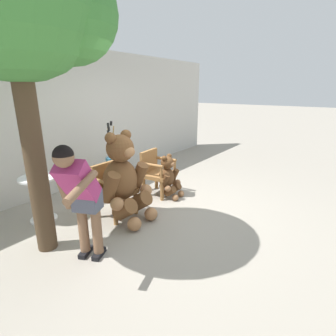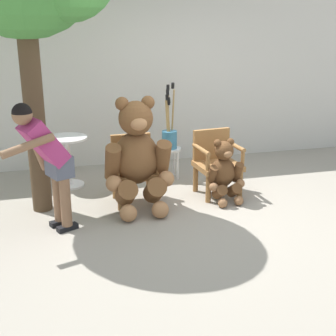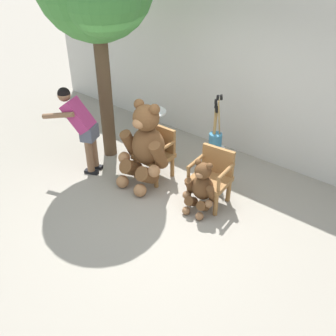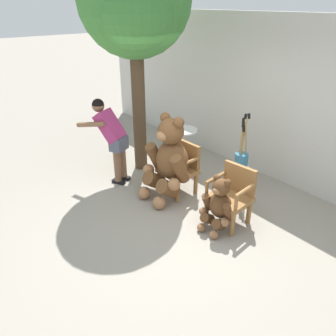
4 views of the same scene
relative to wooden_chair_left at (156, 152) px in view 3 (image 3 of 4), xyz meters
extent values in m
plane|color=gray|center=(0.57, -0.68, -0.46)|extent=(60.00, 60.00, 0.00)
cube|color=beige|center=(0.57, 1.72, 0.94)|extent=(10.00, 0.16, 2.80)
cube|color=olive|center=(0.00, -0.06, -0.06)|extent=(0.57, 0.53, 0.07)
cylinder|color=olive|center=(-0.22, -0.28, -0.28)|extent=(0.07, 0.07, 0.37)
cylinder|color=olive|center=(0.23, -0.27, -0.28)|extent=(0.07, 0.07, 0.37)
cylinder|color=olive|center=(-0.23, 0.14, -0.28)|extent=(0.07, 0.07, 0.37)
cylinder|color=olive|center=(0.23, 0.15, -0.28)|extent=(0.07, 0.07, 0.37)
cube|color=olive|center=(0.00, 0.17, 0.19)|extent=(0.52, 0.07, 0.42)
cylinder|color=olive|center=(-0.25, -0.07, 0.20)|extent=(0.06, 0.48, 0.06)
cylinder|color=olive|center=(-0.24, -0.28, 0.09)|extent=(0.05, 0.05, 0.22)
cylinder|color=olive|center=(0.25, -0.06, 0.20)|extent=(0.06, 0.48, 0.06)
cylinder|color=olive|center=(0.25, -0.27, 0.09)|extent=(0.05, 0.05, 0.22)
cube|color=olive|center=(1.13, -0.06, -0.06)|extent=(0.61, 0.57, 0.07)
cylinder|color=olive|center=(0.92, -0.29, -0.28)|extent=(0.07, 0.07, 0.37)
cylinder|color=olive|center=(1.38, -0.25, -0.28)|extent=(0.07, 0.07, 0.37)
cylinder|color=olive|center=(0.88, 0.12, -0.28)|extent=(0.07, 0.07, 0.37)
cylinder|color=olive|center=(1.34, 0.17, -0.28)|extent=(0.07, 0.07, 0.37)
cube|color=olive|center=(1.11, 0.17, 0.19)|extent=(0.52, 0.11, 0.42)
cylinder|color=olive|center=(0.88, -0.09, 0.20)|extent=(0.10, 0.48, 0.06)
cylinder|color=olive|center=(0.90, -0.30, 0.09)|extent=(0.05, 0.05, 0.22)
cylinder|color=olive|center=(1.38, -0.04, 0.20)|extent=(0.10, 0.48, 0.06)
cylinder|color=olive|center=(1.40, -0.25, 0.09)|extent=(0.05, 0.05, 0.22)
ellipsoid|color=brown|center=(0.00, -0.18, 0.18)|extent=(0.58, 0.50, 0.66)
sphere|color=brown|center=(0.00, -0.22, 0.69)|extent=(0.42, 0.42, 0.42)
ellipsoid|color=#A47148|center=(0.01, -0.39, 0.66)|extent=(0.20, 0.16, 0.15)
sphere|color=black|center=(0.01, -0.39, 0.67)|extent=(0.06, 0.06, 0.06)
sphere|color=brown|center=(-0.16, -0.20, 0.87)|extent=(0.17, 0.17, 0.17)
sphere|color=brown|center=(0.16, -0.19, 0.87)|extent=(0.17, 0.17, 0.17)
cylinder|color=brown|center=(-0.31, -0.30, 0.18)|extent=(0.19, 0.37, 0.50)
sphere|color=#A47148|center=(-0.32, -0.43, -0.04)|extent=(0.20, 0.20, 0.20)
cylinder|color=brown|center=(0.31, -0.29, 0.18)|extent=(0.19, 0.37, 0.50)
sphere|color=#A47148|center=(0.33, -0.42, -0.04)|extent=(0.20, 0.20, 0.20)
cylinder|color=brown|center=(-0.17, -0.43, -0.18)|extent=(0.25, 0.41, 0.39)
sphere|color=#A47148|center=(-0.18, -0.63, -0.36)|extent=(0.21, 0.21, 0.21)
cylinder|color=brown|center=(0.18, -0.42, -0.18)|extent=(0.25, 0.41, 0.39)
sphere|color=#A47148|center=(0.20, -0.62, -0.36)|extent=(0.21, 0.21, 0.21)
ellipsoid|color=brown|center=(1.13, -0.24, -0.09)|extent=(0.36, 0.32, 0.39)
sphere|color=brown|center=(1.13, -0.26, 0.21)|extent=(0.25, 0.25, 0.25)
ellipsoid|color=#8C603D|center=(1.14, -0.37, 0.20)|extent=(0.13, 0.10, 0.09)
sphere|color=black|center=(1.14, -0.37, 0.20)|extent=(0.04, 0.04, 0.04)
sphere|color=brown|center=(1.04, -0.26, 0.32)|extent=(0.10, 0.10, 0.10)
sphere|color=brown|center=(1.22, -0.24, 0.32)|extent=(0.10, 0.10, 0.10)
cylinder|color=brown|center=(0.96, -0.32, -0.09)|extent=(0.13, 0.23, 0.29)
sphere|color=#8C603D|center=(0.95, -0.40, -0.22)|extent=(0.12, 0.12, 0.12)
cylinder|color=brown|center=(1.32, -0.29, -0.09)|extent=(0.13, 0.23, 0.29)
sphere|color=#8C603D|center=(1.33, -0.36, -0.22)|extent=(0.12, 0.12, 0.12)
cylinder|color=brown|center=(1.04, -0.39, -0.30)|extent=(0.17, 0.25, 0.23)
sphere|color=#8C603D|center=(1.04, -0.51, -0.40)|extent=(0.12, 0.12, 0.12)
cylinder|color=brown|center=(1.25, -0.37, -0.30)|extent=(0.17, 0.25, 0.23)
sphere|color=#8C603D|center=(1.27, -0.49, -0.40)|extent=(0.12, 0.12, 0.12)
cube|color=black|center=(-0.97, -0.53, -0.43)|extent=(0.26, 0.18, 0.06)
cylinder|color=brown|center=(-0.97, -0.53, 0.01)|extent=(0.12, 0.12, 0.82)
cube|color=black|center=(-0.90, -0.69, -0.43)|extent=(0.26, 0.18, 0.06)
cylinder|color=brown|center=(-0.90, -0.69, 0.01)|extent=(0.12, 0.12, 0.82)
cube|color=#4C5160|center=(-0.94, -0.61, 0.29)|extent=(0.32, 0.36, 0.24)
cube|color=#9E2D66|center=(-1.08, -0.67, 0.58)|extent=(0.57, 0.49, 0.56)
sphere|color=brown|center=(-1.27, -0.76, 0.90)|extent=(0.21, 0.21, 0.21)
sphere|color=black|center=(-1.27, -0.76, 0.92)|extent=(0.21, 0.21, 0.21)
cylinder|color=brown|center=(-1.23, -0.95, 0.63)|extent=(0.55, 0.31, 0.18)
cylinder|color=brown|center=(-1.16, -0.50, 0.46)|extent=(0.25, 0.17, 0.50)
cylinder|color=silver|center=(0.67, 0.75, -0.02)|extent=(0.34, 0.34, 0.03)
cylinder|color=silver|center=(0.77, 0.85, -0.25)|extent=(0.04, 0.04, 0.43)
cylinder|color=silver|center=(0.57, 0.85, -0.25)|extent=(0.04, 0.04, 0.43)
cylinder|color=silver|center=(0.77, 0.65, -0.25)|extent=(0.04, 0.04, 0.43)
cylinder|color=silver|center=(0.57, 0.65, -0.25)|extent=(0.04, 0.04, 0.43)
cylinder|color=teal|center=(0.67, 0.75, 0.13)|extent=(0.22, 0.22, 0.26)
cylinder|color=#997A47|center=(0.65, 0.73, 0.37)|extent=(0.07, 0.06, 0.60)
cylinder|color=black|center=(0.65, 0.73, 0.71)|extent=(0.05, 0.05, 0.09)
cylinder|color=#997A47|center=(0.65, 0.76, 0.46)|extent=(0.05, 0.08, 0.77)
cylinder|color=black|center=(0.65, 0.76, 0.89)|extent=(0.05, 0.05, 0.08)
cylinder|color=#997A47|center=(0.63, 0.73, 0.43)|extent=(0.05, 0.06, 0.71)
cylinder|color=black|center=(0.63, 0.73, 0.82)|extent=(0.05, 0.05, 0.08)
cylinder|color=#997A47|center=(0.72, 0.75, 0.47)|extent=(0.02, 0.16, 0.79)
cylinder|color=black|center=(0.72, 0.75, 0.91)|extent=(0.04, 0.06, 0.09)
cylinder|color=#997A47|center=(0.63, 0.75, 0.39)|extent=(0.04, 0.13, 0.63)
cylinder|color=black|center=(0.63, 0.75, 0.75)|extent=(0.05, 0.06, 0.09)
cylinder|color=#997A47|center=(0.65, 0.75, 0.36)|extent=(0.03, 0.06, 0.57)
cylinder|color=black|center=(0.65, 0.75, 0.68)|extent=(0.05, 0.05, 0.08)
cylinder|color=white|center=(-0.79, 0.77, 0.24)|extent=(0.56, 0.56, 0.03)
cylinder|color=white|center=(-0.79, 0.77, -0.12)|extent=(0.07, 0.07, 0.69)
cylinder|color=white|center=(-0.79, 0.77, -0.45)|extent=(0.40, 0.40, 0.03)
cylinder|color=#473523|center=(-1.17, 0.00, 0.77)|extent=(0.24, 0.24, 2.47)
camera|label=1|loc=(-2.66, -3.04, 1.55)|focal=28.00mm
camera|label=2|loc=(-0.97, -5.65, 1.89)|focal=50.00mm
camera|label=3|loc=(3.64, -4.02, 3.08)|focal=40.00mm
camera|label=4|loc=(3.65, -3.28, 2.49)|focal=35.00mm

